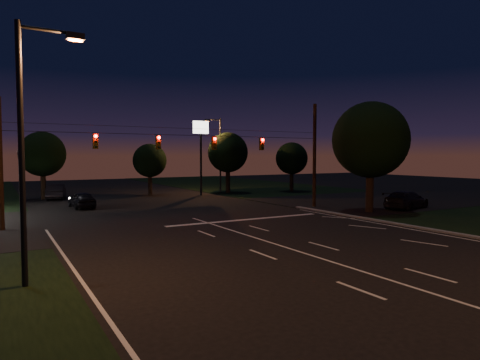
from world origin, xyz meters
TOP-DOWN VIEW (x-y plane):
  - ground at (0.00, 0.00)m, footprint 140.00×140.00m
  - cross_street_right at (20.00, 16.00)m, footprint 20.00×16.00m
  - center_line at (0.00, -6.00)m, footprint 0.14×40.00m
  - stop_bar at (3.00, 11.50)m, footprint 12.00×0.50m
  - utility_pole_right at (12.00, 15.00)m, footprint 0.30×0.30m
  - utility_pole_left at (-12.00, 15.00)m, footprint 0.28×0.28m
  - signal_span at (-0.00, 14.96)m, footprint 24.00×0.40m
  - pole_sign_right at (8.00, 30.00)m, footprint 1.80×0.30m
  - street_light_left at (-11.24, 2.00)m, footprint 2.20×0.35m
  - street_light_right_far at (11.24, 32.00)m, footprint 2.20×0.35m
  - tree_right_near at (13.53, 10.17)m, footprint 6.00×6.00m
  - tree_far_b at (-7.98, 34.13)m, footprint 4.60×4.60m
  - tree_far_c at (3.02, 33.10)m, footprint 3.80×3.80m
  - tree_far_d at (12.02, 31.13)m, footprint 4.80×4.80m
  - tree_far_e at (20.02, 29.11)m, footprint 4.00×4.00m
  - car_oncoming_a at (-5.88, 24.26)m, footprint 1.88×4.27m
  - car_oncoming_b at (-6.82, 33.74)m, footprint 2.53×4.93m
  - car_cross at (17.84, 10.00)m, footprint 5.67×3.52m

SIDE VIEW (x-z plane):
  - ground at x=0.00m, z-range 0.00..0.00m
  - cross_street_right at x=20.00m, z-range -0.01..0.01m
  - utility_pole_right at x=12.00m, z-range -4.50..4.50m
  - utility_pole_left at x=-12.00m, z-range -4.00..4.00m
  - center_line at x=0.00m, z-range 0.00..0.01m
  - stop_bar at x=3.00m, z-range 0.00..0.01m
  - car_oncoming_a at x=-5.88m, z-range 0.00..1.43m
  - car_cross at x=17.84m, z-range 0.00..1.53m
  - car_oncoming_b at x=-6.82m, z-range 0.00..1.55m
  - tree_far_c at x=3.02m, z-range 0.97..6.83m
  - tree_far_e at x=20.02m, z-range 1.03..7.20m
  - tree_far_b at x=-7.98m, z-range 1.12..8.10m
  - tree_far_d at x=12.02m, z-range 1.18..8.47m
  - street_light_left at x=-11.24m, z-range 0.74..9.74m
  - street_light_right_far at x=11.24m, z-range 0.74..9.74m
  - signal_span at x=0.00m, z-range 4.72..6.28m
  - tree_right_near at x=13.53m, z-range 1.30..10.06m
  - pole_sign_right at x=8.00m, z-range 2.04..10.44m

